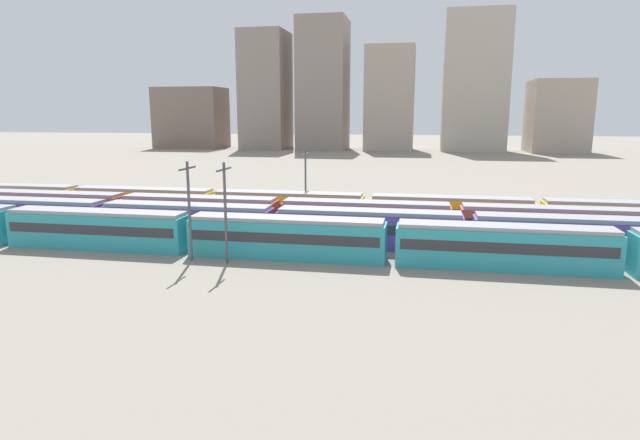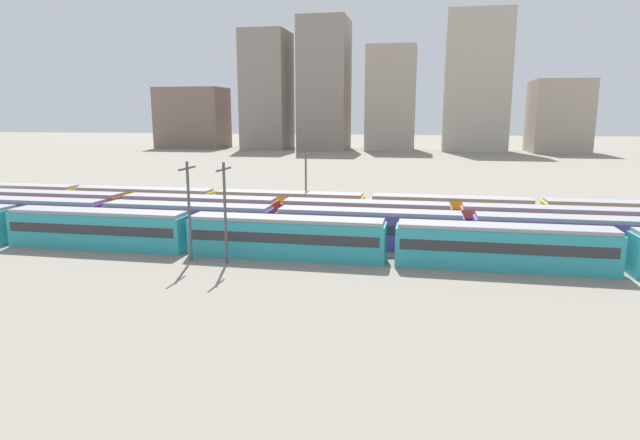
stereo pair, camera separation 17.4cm
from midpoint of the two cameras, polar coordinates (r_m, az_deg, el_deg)
The scene contains 14 objects.
ground_plane at distance 69.90m, azimuth -27.10°, elevation -0.67°, with size 600.00×600.00×0.00m, color gray.
train_track_0 at distance 48.78m, azimuth -3.69°, elevation -1.83°, with size 93.60×3.06×3.75m.
train_track_1 at distance 52.59m, azimuth 5.07°, elevation -0.89°, with size 93.60×3.06×3.75m.
train_track_2 at distance 59.48m, azimuth -4.35°, elevation 0.52°, with size 74.70×3.06×3.75m.
train_track_3 at distance 64.51m, azimuth -3.43°, elevation 1.37°, with size 93.60×3.06×3.75m.
catenary_pole_0 at distance 48.36m, azimuth -13.85°, elevation 1.46°, with size 0.24×3.20×8.88m.
catenary_pole_1 at distance 66.66m, azimuth -1.63°, elevation 4.26°, with size 0.24×3.20×8.65m.
catenary_pole_2 at distance 46.89m, azimuth -10.15°, elevation 1.31°, with size 0.24×3.20×8.88m.
distant_building_0 at distance 219.58m, azimuth -13.55°, elevation 10.52°, with size 25.60×17.12×23.16m, color #7A665B.
distant_building_1 at distance 209.12m, azimuth -5.81°, elevation 13.51°, with size 16.37×19.66×43.33m, color gray.
distant_building_2 at distance 204.03m, azimuth 0.33°, elevation 14.17°, with size 17.34×20.04×47.16m, color gray.
distant_building_3 at distance 200.78m, azimuth 7.41°, elevation 12.64°, with size 17.28×18.10×36.77m, color #A89989.
distant_building_4 at distance 201.34m, azimuth 16.19°, elevation 13.91°, with size 22.15×13.64×48.09m, color #B2A899.
distant_building_5 at distance 205.26m, azimuth 23.87°, elevation 10.05°, with size 18.54×21.30×24.47m, color #A89989.
Camera 1 is at (42.66, -46.01, 12.84)m, focal length 30.07 mm.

